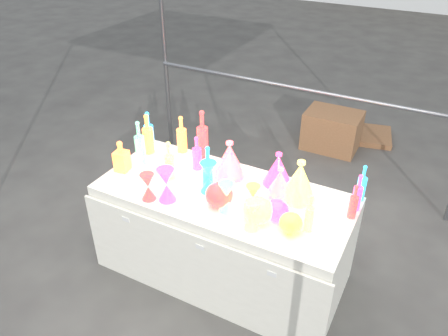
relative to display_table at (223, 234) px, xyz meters
The scene contains 31 objects.
ground 0.37m from the display_table, 90.00° to the left, with size 80.00×80.00×0.00m, color slate.
display_table is the anchor object (origin of this frame).
cardboard_box_closed 2.33m from the display_table, 85.63° to the left, with size 0.61×0.44×0.44m, color #9E6C47.
cardboard_box_flat 2.81m from the display_table, 81.37° to the left, with size 0.74×0.53×0.06m, color #9E6C47.
bottle_0 0.86m from the display_table, 147.67° to the left, with size 0.08×0.08×0.31m, color #DF1547, non-canonical shape.
bottle_1 1.02m from the display_table, 161.79° to the left, with size 0.08×0.08×0.33m, color green, non-canonical shape.
bottle_2 0.78m from the display_table, 136.20° to the left, with size 0.09×0.09×0.40m, color orange, non-canonical shape.
bottle_3 0.64m from the display_table, 149.68° to the left, with size 0.07×0.07×0.27m, color blue, non-canonical shape.
bottle_4 0.68m from the display_table, behind, with size 0.07×0.07×0.31m, color #157B88, non-canonical shape.
bottle_5 0.94m from the display_table, behind, with size 0.08×0.08×0.36m, color #BE2671, non-canonical shape.
bottle_6 0.99m from the display_table, 164.48° to the left, with size 0.09×0.09×0.34m, color #DF1547, non-canonical shape.
bottle_7 0.56m from the display_table, 169.68° to the left, with size 0.08×0.08×0.32m, color green, non-canonical shape.
decanter_0 0.96m from the display_table, behind, with size 0.10×0.10×0.25m, color #DF1547, non-canonical shape.
hourglass_0 0.70m from the display_table, 144.43° to the right, with size 0.10×0.10×0.20m, color orange, non-canonical shape.
hourglass_1 0.63m from the display_table, 140.19° to the right, with size 0.12×0.12×0.25m, color blue, non-canonical shape.
hourglass_2 0.63m from the display_table, 36.99° to the right, with size 0.10×0.10×0.20m, color #157B88, non-canonical shape.
hourglass_3 0.52m from the display_table, 56.14° to the right, with size 0.11×0.11×0.21m, color #BE2671, non-canonical shape.
hourglass_4 0.55m from the display_table, 17.90° to the right, with size 0.10×0.10×0.19m, color #DF1547, non-canonical shape.
hourglass_5 0.50m from the display_table, 163.38° to the right, with size 0.12×0.12×0.24m, color green, non-canonical shape.
globe_0 0.73m from the display_table, 16.78° to the right, with size 0.15×0.15×0.12m, color #DF1547, non-canonical shape.
globe_1 0.59m from the display_table, 26.91° to the right, with size 0.20×0.20×0.16m, color #157B88, non-canonical shape.
globe_2 0.47m from the display_table, 73.00° to the right, with size 0.19×0.19×0.15m, color orange, non-canonical shape.
globe_3 0.63m from the display_table, 13.20° to the right, with size 0.16×0.16×0.13m, color blue, non-canonical shape.
lampshade_0 0.57m from the display_table, 106.87° to the left, with size 0.24×0.24×0.28m, color yellow, non-canonical shape.
lampshade_1 0.62m from the display_table, 21.64° to the left, with size 0.19×0.19×0.23m, color yellow, non-canonical shape.
lampshade_2 0.64m from the display_table, 45.45° to the left, with size 0.21×0.21×0.25m, color blue, non-canonical shape.
lampshade_3 0.73m from the display_table, 21.29° to the left, with size 0.25×0.25×0.29m, color #157B88, non-canonical shape.
bottle_8 1.06m from the display_table, 23.18° to the left, with size 0.06×0.06×0.27m, color green, non-canonical shape.
bottle_9 1.00m from the display_table, 10.02° to the left, with size 0.06×0.06×0.25m, color orange, non-canonical shape.
bottle_10 1.03m from the display_table, 16.07° to the left, with size 0.06×0.06×0.27m, color blue, non-canonical shape.
bottle_11 0.83m from the display_table, ahead, with size 0.06×0.06×0.26m, color #157B88, non-canonical shape.
Camera 1 is at (1.17, -2.21, 2.53)m, focal length 35.00 mm.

